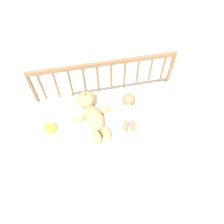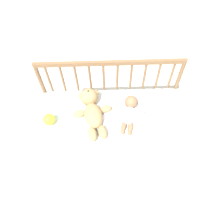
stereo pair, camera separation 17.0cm
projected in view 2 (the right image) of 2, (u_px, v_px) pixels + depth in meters
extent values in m
plane|color=silver|center=(112.00, 144.00, 2.20)|extent=(12.00, 12.00, 0.00)
cube|color=silver|center=(112.00, 131.00, 1.98)|extent=(1.32, 0.58, 0.55)
cylinder|color=brown|center=(47.00, 98.00, 2.02)|extent=(0.04, 0.04, 0.89)
cylinder|color=brown|center=(173.00, 94.00, 2.05)|extent=(0.04, 0.04, 0.89)
cube|color=brown|center=(110.00, 63.00, 1.69)|extent=(1.28, 0.03, 0.04)
cylinder|color=brown|center=(49.00, 79.00, 1.81)|extent=(0.02, 0.02, 0.30)
cylinder|color=brown|center=(63.00, 79.00, 1.81)|extent=(0.02, 0.02, 0.30)
cylinder|color=brown|center=(76.00, 79.00, 1.82)|extent=(0.02, 0.02, 0.30)
cylinder|color=brown|center=(90.00, 78.00, 1.82)|extent=(0.02, 0.02, 0.30)
cylinder|color=brown|center=(104.00, 78.00, 1.82)|extent=(0.02, 0.02, 0.30)
cylinder|color=brown|center=(117.00, 77.00, 1.83)|extent=(0.02, 0.02, 0.30)
cylinder|color=brown|center=(131.00, 77.00, 1.83)|extent=(0.02, 0.02, 0.30)
cylinder|color=brown|center=(144.00, 77.00, 1.83)|extent=(0.02, 0.02, 0.30)
cylinder|color=brown|center=(158.00, 76.00, 1.84)|extent=(0.02, 0.02, 0.30)
cylinder|color=brown|center=(171.00, 76.00, 1.84)|extent=(0.02, 0.02, 0.30)
cube|color=white|center=(108.00, 115.00, 1.75)|extent=(0.84, 0.53, 0.01)
ellipsoid|color=tan|center=(93.00, 115.00, 1.69)|extent=(0.20, 0.29, 0.11)
sphere|color=tan|center=(89.00, 97.00, 1.78)|extent=(0.16, 0.16, 0.16)
sphere|color=beige|center=(89.00, 94.00, 1.74)|extent=(0.07, 0.07, 0.07)
sphere|color=black|center=(88.00, 92.00, 1.72)|extent=(0.02, 0.02, 0.02)
sphere|color=tan|center=(81.00, 96.00, 1.78)|extent=(0.06, 0.06, 0.06)
sphere|color=tan|center=(95.00, 93.00, 1.80)|extent=(0.06, 0.06, 0.06)
ellipsoid|color=tan|center=(79.00, 114.00, 1.72)|extent=(0.13, 0.09, 0.07)
ellipsoid|color=tan|center=(105.00, 109.00, 1.76)|extent=(0.13, 0.09, 0.07)
ellipsoid|color=tan|center=(92.00, 134.00, 1.60)|extent=(0.10, 0.14, 0.07)
ellipsoid|color=tan|center=(103.00, 132.00, 1.61)|extent=(0.10, 0.14, 0.07)
ellipsoid|color=white|center=(129.00, 115.00, 1.71)|extent=(0.15, 0.21, 0.08)
sphere|color=#936B4C|center=(131.00, 102.00, 1.77)|extent=(0.12, 0.12, 0.12)
ellipsoid|color=white|center=(119.00, 111.00, 1.76)|extent=(0.12, 0.07, 0.04)
ellipsoid|color=white|center=(140.00, 114.00, 1.74)|extent=(0.12, 0.07, 0.04)
sphere|color=#936B4C|center=(115.00, 110.00, 1.77)|extent=(0.04, 0.04, 0.04)
sphere|color=#936B4C|center=(144.00, 114.00, 1.74)|extent=(0.04, 0.04, 0.04)
ellipsoid|color=#936B4C|center=(124.00, 126.00, 1.66)|extent=(0.07, 0.12, 0.05)
ellipsoid|color=#936B4C|center=(131.00, 127.00, 1.66)|extent=(0.07, 0.12, 0.05)
sphere|color=#936B4C|center=(123.00, 132.00, 1.63)|extent=(0.04, 0.04, 0.04)
sphere|color=#936B4C|center=(130.00, 133.00, 1.62)|extent=(0.04, 0.04, 0.04)
sphere|color=yellow|center=(49.00, 119.00, 1.67)|extent=(0.10, 0.10, 0.10)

